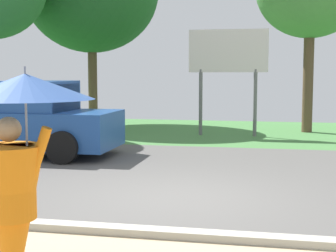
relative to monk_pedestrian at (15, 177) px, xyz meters
The scene contains 4 objects.
ground_plane 7.24m from the monk_pedestrian, 84.65° to the left, with size 40.00×22.00×0.20m.
monk_pedestrian is the anchor object (origin of this frame).
pickup_truck 8.86m from the monk_pedestrian, 118.03° to the left, with size 5.20×2.28×1.88m.
roadside_billboard 12.96m from the monk_pedestrian, 86.64° to the left, with size 2.60×0.12×3.50m.
Camera 1 is at (1.50, -8.14, 2.07)m, focal length 54.33 mm.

